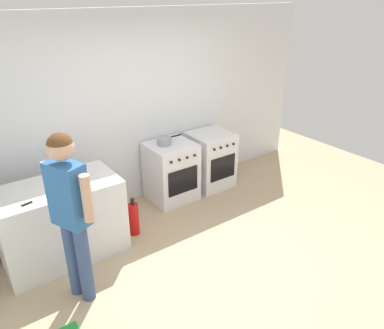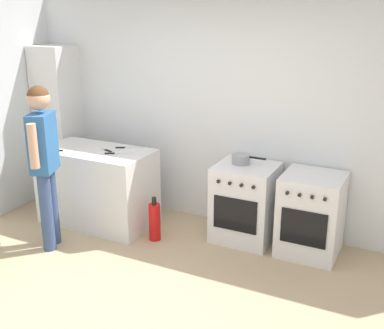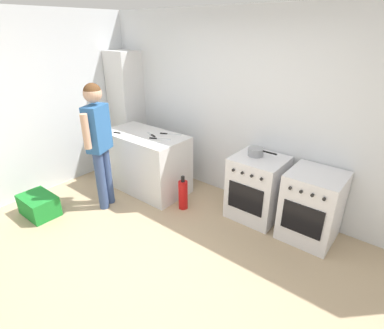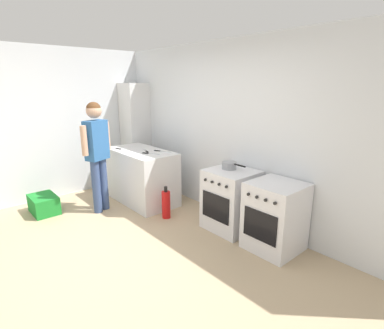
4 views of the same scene
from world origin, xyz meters
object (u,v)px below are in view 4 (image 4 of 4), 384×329
object	(u,v)px
knife_bread	(115,148)
recycling_crate_lower	(44,204)
fire_extinguisher	(166,204)
knife_utility	(146,151)
pot	(229,165)
knife_carving	(162,151)
oven_right	(275,216)
person	(97,147)
larder_cabinet	(136,135)
oven_left	(231,200)
knife_chef	(150,154)

from	to	relation	value
knife_bread	recycling_crate_lower	xyz separation A→B (m)	(-0.15, -1.20, -0.76)
knife_bread	fire_extinguisher	bearing A→B (deg)	6.54
recycling_crate_lower	knife_utility	bearing A→B (deg)	64.59
pot	knife_bread	xyz separation A→B (m)	(-2.07, -0.66, 0.00)
knife_bread	knife_carving	world-z (taller)	same
recycling_crate_lower	pot	bearing A→B (deg)	39.98
knife_bread	knife_carving	distance (m)	0.89
knife_utility	fire_extinguisher	size ratio (longest dim) A/B	0.49
oven_right	recycling_crate_lower	xyz separation A→B (m)	(-3.01, -1.83, -0.29)
person	larder_cabinet	distance (m)	1.48
oven_left	knife_utility	distance (m)	1.69
knife_chef	recycling_crate_lower	xyz separation A→B (m)	(-0.92, -1.43, -0.76)
knife_carving	recycling_crate_lower	xyz separation A→B (m)	(-0.90, -1.68, -0.76)
fire_extinguisher	knife_chef	bearing A→B (deg)	170.82
oven_right	person	size ratio (longest dim) A/B	0.49
oven_left	knife_utility	world-z (taller)	knife_utility
fire_extinguisher	recycling_crate_lower	size ratio (longest dim) A/B	0.96
knife_utility	recycling_crate_lower	distance (m)	1.82
oven_left	knife_utility	size ratio (longest dim) A/B	3.46
recycling_crate_lower	larder_cabinet	xyz separation A→B (m)	(-0.35, 1.93, 0.86)
larder_cabinet	knife_chef	bearing A→B (deg)	-21.39
knife_carving	recycling_crate_lower	world-z (taller)	knife_carving
knife_utility	knife_bread	distance (m)	0.63
oven_left	knife_carving	bearing A→B (deg)	-173.96
knife_bread	knife_utility	bearing A→B (deg)	26.97
knife_chef	oven_right	bearing A→B (deg)	10.69
knife_bread	larder_cabinet	distance (m)	0.89
knife_chef	person	xyz separation A→B (m)	(-0.40, -0.70, 0.14)
oven_left	knife_carving	world-z (taller)	knife_carving
pot	recycling_crate_lower	world-z (taller)	pot
knife_utility	recycling_crate_lower	bearing A→B (deg)	-115.41
knife_chef	fire_extinguisher	size ratio (longest dim) A/B	0.58
knife_utility	person	bearing A→B (deg)	-104.32
oven_left	knife_chef	distance (m)	1.51
oven_left	knife_chef	bearing A→B (deg)	-163.99
pot	fire_extinguisher	bearing A→B (deg)	-147.21
knife_utility	knife_carving	bearing A→B (deg)	44.92
oven_left	oven_right	distance (m)	0.72
oven_left	knife_bread	xyz separation A→B (m)	(-2.15, -0.62, 0.48)
recycling_crate_lower	larder_cabinet	world-z (taller)	larder_cabinet
oven_right	person	world-z (taller)	person
fire_extinguisher	larder_cabinet	size ratio (longest dim) A/B	0.25
fire_extinguisher	recycling_crate_lower	world-z (taller)	fire_extinguisher
knife_bread	knife_carving	size ratio (longest dim) A/B	1.12
knife_carving	fire_extinguisher	bearing A→B (deg)	-32.05
knife_utility	larder_cabinet	size ratio (longest dim) A/B	0.12
knife_bread	person	bearing A→B (deg)	-52.20
knife_bread	fire_extinguisher	distance (m)	1.46
oven_right	pot	bearing A→B (deg)	177.63
knife_bread	larder_cabinet	world-z (taller)	larder_cabinet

